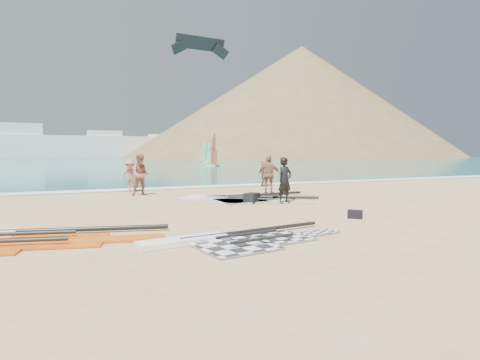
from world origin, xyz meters
name	(u,v)px	position (x,y,z in m)	size (l,w,h in m)	color
ground	(335,220)	(0.00, 0.00, 0.00)	(300.00, 300.00, 0.00)	tan
sea	(80,158)	(0.00, 132.00, 0.00)	(300.00, 240.00, 0.06)	#0D4D5B
surf_line	(200,187)	(0.00, 12.30, 0.00)	(300.00, 1.20, 0.04)	white
far_town	(28,145)	(-15.72, 150.00, 4.49)	(160.00, 8.00, 12.00)	white
headland_main	(301,157)	(85.00, 130.00, 0.00)	(143.00, 143.00, 45.00)	olive
headland_minor	(352,156)	(120.00, 140.00, 0.00)	(70.00, 70.00, 28.00)	olive
rig_grey	(231,240)	(-4.06, -1.42, 0.05)	(5.01, 2.21, 0.19)	black
rig_green	(240,199)	(-0.50, 5.76, 0.05)	(5.01, 4.26, 0.20)	green
rig_orange	(239,198)	(-0.39, 6.07, 0.05)	(6.05, 2.39, 0.20)	#E64A00
rig_red	(6,238)	(-8.73, 1.00, 0.05)	(6.26, 3.25, 0.20)	red
gear_bag_near	(252,198)	(-0.45, 4.71, 0.20)	(0.63, 0.46, 0.40)	black
gear_bag_far	(355,214)	(0.76, -0.03, 0.13)	(0.43, 0.30, 0.26)	black
person_wetsuit	(285,180)	(0.64, 3.96, 0.93)	(0.67, 0.44, 1.85)	black
beachgoer_left	(141,175)	(-3.94, 9.39, 0.98)	(0.96, 0.75, 1.97)	#A65D4C
beachgoer_mid	(130,176)	(-4.15, 11.20, 0.85)	(1.10, 0.63, 1.70)	#AC6B58
beachgoer_back	(269,175)	(1.77, 7.28, 0.95)	(1.11, 0.46, 1.89)	#9D664A
beachgoer_right	(265,173)	(3.83, 11.50, 0.80)	(1.49, 0.47, 1.61)	#AF755F
windsurfer_centre	(214,157)	(13.17, 44.10, 1.35)	(2.63, 3.17, 4.72)	white
windsurfer_right	(207,156)	(18.56, 61.81, 1.29)	(2.51, 2.41, 4.42)	white
kitesurf_kite	(200,45)	(8.06, 35.10, 14.39)	(7.14, 1.13, 2.35)	black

